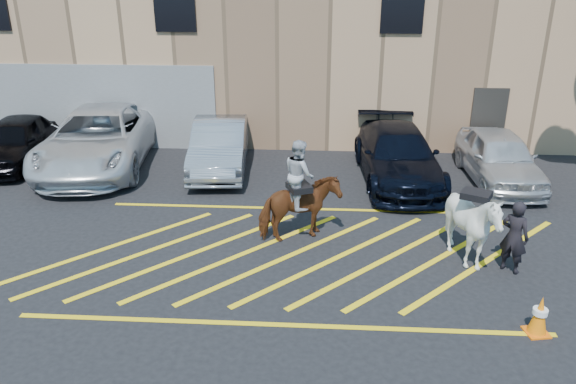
# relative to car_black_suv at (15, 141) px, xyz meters

# --- Properties ---
(ground) EXTENTS (90.00, 90.00, 0.00)m
(ground) POSITION_rel_car_black_suv_xyz_m (8.90, -5.15, -0.73)
(ground) COLOR black
(ground) RESTS_ON ground
(car_black_suv) EXTENTS (2.15, 4.44, 1.46)m
(car_black_suv) POSITION_rel_car_black_suv_xyz_m (0.00, 0.00, 0.00)
(car_black_suv) COLOR black
(car_black_suv) RESTS_ON ground
(car_white_pickup) EXTENTS (3.58, 6.58, 1.75)m
(car_white_pickup) POSITION_rel_car_black_suv_xyz_m (2.71, -0.03, 0.15)
(car_white_pickup) COLOR silver
(car_white_pickup) RESTS_ON ground
(car_silver_sedan) EXTENTS (1.97, 4.62, 1.48)m
(car_silver_sedan) POSITION_rel_car_black_suv_xyz_m (6.46, -0.08, 0.01)
(car_silver_sedan) COLOR #92969F
(car_silver_sedan) RESTS_ON ground
(car_blue_suv) EXTENTS (2.42, 5.28, 1.50)m
(car_blue_suv) POSITION_rel_car_black_suv_xyz_m (11.75, -0.69, 0.02)
(car_blue_suv) COLOR black
(car_blue_suv) RESTS_ON ground
(car_white_suv) EXTENTS (1.86, 4.35, 1.46)m
(car_white_suv) POSITION_rel_car_black_suv_xyz_m (14.63, -0.66, 0.00)
(car_white_suv) COLOR silver
(car_white_suv) RESTS_ON ground
(handler) EXTENTS (0.68, 0.65, 1.57)m
(handler) POSITION_rel_car_black_suv_xyz_m (13.48, -5.79, 0.05)
(handler) COLOR black
(handler) RESTS_ON ground
(warehouse) EXTENTS (32.42, 10.20, 7.30)m
(warehouse) POSITION_rel_car_black_suv_xyz_m (8.89, 6.84, 2.92)
(warehouse) COLOR tan
(warehouse) RESTS_ON ground
(hatching_zone) EXTENTS (12.60, 5.12, 0.01)m
(hatching_zone) POSITION_rel_car_black_suv_xyz_m (8.90, -5.45, -0.72)
(hatching_zone) COLOR yellow
(hatching_zone) RESTS_ON ground
(mounted_bay) EXTENTS (1.98, 1.46, 2.38)m
(mounted_bay) POSITION_rel_car_black_suv_xyz_m (9.07, -4.64, 0.23)
(mounted_bay) COLOR brown
(mounted_bay) RESTS_ON ground
(saddled_white) EXTENTS (2.01, 2.09, 1.78)m
(saddled_white) POSITION_rel_car_black_suv_xyz_m (12.68, -5.55, 0.17)
(saddled_white) COLOR silver
(saddled_white) RESTS_ON ground
(traffic_cone) EXTENTS (0.44, 0.44, 0.73)m
(traffic_cone) POSITION_rel_car_black_suv_xyz_m (13.32, -7.91, -0.36)
(traffic_cone) COLOR #FF680A
(traffic_cone) RESTS_ON ground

